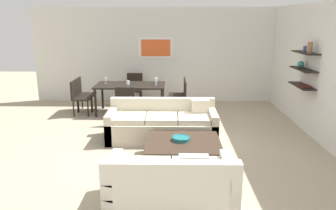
% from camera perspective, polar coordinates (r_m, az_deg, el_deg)
% --- Properties ---
extents(ground_plane, '(18.00, 18.00, 0.00)m').
position_cam_1_polar(ground_plane, '(6.40, -0.30, -6.96)').
color(ground_plane, tan).
extents(back_wall_unit, '(8.40, 0.09, 2.70)m').
position_cam_1_polar(back_wall_unit, '(9.53, 1.91, 8.65)').
color(back_wall_unit, silver).
rests_on(back_wall_unit, ground).
extents(right_wall_shelf_unit, '(0.34, 8.20, 2.70)m').
position_cam_1_polar(right_wall_shelf_unit, '(7.24, 24.63, 5.33)').
color(right_wall_shelf_unit, silver).
rests_on(right_wall_shelf_unit, ground).
extents(sofa_beige, '(2.17, 0.90, 0.78)m').
position_cam_1_polar(sofa_beige, '(6.62, -0.94, -3.53)').
color(sofa_beige, beige).
rests_on(sofa_beige, ground).
extents(loveseat_white, '(1.65, 0.90, 0.78)m').
position_cam_1_polar(loveseat_white, '(4.34, 0.59, -13.86)').
color(loveseat_white, silver).
rests_on(loveseat_white, ground).
extents(coffee_table, '(1.25, 1.07, 0.38)m').
position_cam_1_polar(coffee_table, '(5.59, 2.63, -8.22)').
color(coffee_table, '#38281E').
rests_on(coffee_table, ground).
extents(decorative_bowl, '(0.31, 0.31, 0.07)m').
position_cam_1_polar(decorative_bowl, '(5.56, 2.27, -5.84)').
color(decorative_bowl, '#19666B').
rests_on(decorative_bowl, coffee_table).
extents(dining_table, '(1.76, 0.94, 0.75)m').
position_cam_1_polar(dining_table, '(8.43, -6.59, 3.13)').
color(dining_table, black).
rests_on(dining_table, ground).
extents(dining_chair_head, '(0.44, 0.44, 0.88)m').
position_cam_1_polar(dining_chair_head, '(9.32, -5.88, 3.17)').
color(dining_chair_head, black).
rests_on(dining_chair_head, ground).
extents(dining_chair_right_near, '(0.44, 0.44, 0.88)m').
position_cam_1_polar(dining_chair_right_near, '(8.20, 2.23, 1.61)').
color(dining_chair_right_near, black).
rests_on(dining_chair_right_near, ground).
extents(dining_chair_foot, '(0.44, 0.44, 0.88)m').
position_cam_1_polar(dining_chair_foot, '(7.63, -7.39, 0.49)').
color(dining_chair_foot, black).
rests_on(dining_chair_foot, ground).
extents(dining_chair_right_far, '(0.44, 0.44, 0.88)m').
position_cam_1_polar(dining_chair_right_far, '(8.61, 2.16, 2.26)').
color(dining_chair_right_far, black).
rests_on(dining_chair_right_far, ground).
extents(dining_chair_left_far, '(0.44, 0.44, 0.88)m').
position_cam_1_polar(dining_chair_left_far, '(8.93, -14.62, 2.24)').
color(dining_chair_left_far, black).
rests_on(dining_chair_left_far, ground).
extents(dining_chair_left_near, '(0.44, 0.44, 0.88)m').
position_cam_1_polar(dining_chair_left_near, '(8.53, -15.35, 1.62)').
color(dining_chair_left_near, black).
rests_on(dining_chair_left_near, ground).
extents(wine_glass_left_far, '(0.07, 0.07, 0.17)m').
position_cam_1_polar(wine_glass_left_far, '(8.62, -10.90, 4.44)').
color(wine_glass_left_far, silver).
rests_on(wine_glass_left_far, dining_table).
extents(wine_glass_foot, '(0.08, 0.08, 0.18)m').
position_cam_1_polar(wine_glass_foot, '(8.00, -7.01, 3.90)').
color(wine_glass_foot, silver).
rests_on(wine_glass_foot, dining_table).
extents(wine_glass_right_near, '(0.07, 0.07, 0.17)m').
position_cam_1_polar(wine_glass_right_near, '(8.22, -2.15, 4.29)').
color(wine_glass_right_near, silver).
rests_on(wine_glass_right_near, dining_table).
extents(wine_glass_right_far, '(0.08, 0.08, 0.16)m').
position_cam_1_polar(wine_glass_right_far, '(8.45, -2.07, 4.55)').
color(wine_glass_right_far, silver).
rests_on(wine_glass_right_far, dining_table).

